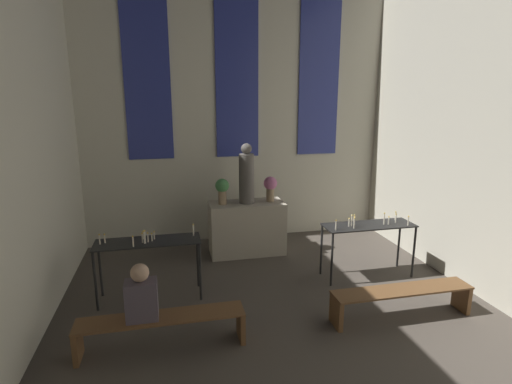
% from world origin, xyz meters
% --- Properties ---
extents(wall_back, '(6.34, 0.16, 5.46)m').
position_xyz_m(wall_back, '(0.00, 11.42, 2.76)').
color(wall_back, beige).
rests_on(wall_back, ground_plane).
extents(altar, '(1.41, 0.65, 1.00)m').
position_xyz_m(altar, '(0.00, 10.44, 0.50)').
color(altar, '#ADA38E').
rests_on(altar, ground_plane).
extents(statue, '(0.28, 0.28, 1.11)m').
position_xyz_m(statue, '(0.00, 10.44, 1.51)').
color(statue, '#5B5651').
rests_on(statue, altar).
extents(flower_vase_left, '(0.25, 0.25, 0.48)m').
position_xyz_m(flower_vase_left, '(-0.46, 10.44, 1.29)').
color(flower_vase_left, '#937A5B').
rests_on(flower_vase_left, altar).
extents(flower_vase_right, '(0.25, 0.25, 0.48)m').
position_xyz_m(flower_vase_right, '(0.46, 10.44, 1.29)').
color(flower_vase_right, '#937A5B').
rests_on(flower_vase_right, altar).
extents(candle_rack_left, '(1.50, 0.50, 1.10)m').
position_xyz_m(candle_rack_left, '(-1.75, 9.00, 0.79)').
color(candle_rack_left, black).
rests_on(candle_rack_left, ground_plane).
extents(candle_rack_right, '(1.50, 0.50, 1.10)m').
position_xyz_m(candle_rack_right, '(1.75, 9.00, 0.79)').
color(candle_rack_right, black).
rests_on(candle_rack_right, ground_plane).
extents(pew_back_left, '(1.94, 0.36, 0.42)m').
position_xyz_m(pew_back_left, '(-1.57, 7.68, 0.31)').
color(pew_back_left, brown).
rests_on(pew_back_left, ground_plane).
extents(pew_back_right, '(1.94, 0.36, 0.42)m').
position_xyz_m(pew_back_right, '(1.57, 7.68, 0.31)').
color(pew_back_right, brown).
rests_on(pew_back_right, ground_plane).
extents(person_seated, '(0.36, 0.24, 0.68)m').
position_xyz_m(person_seated, '(-1.78, 7.68, 0.72)').
color(person_seated, '#564C56').
rests_on(person_seated, pew_back_left).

